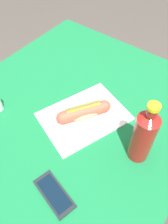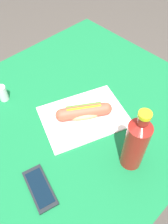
% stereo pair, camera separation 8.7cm
% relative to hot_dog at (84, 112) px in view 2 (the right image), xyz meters
% --- Properties ---
extents(ground_plane, '(6.00, 6.00, 0.00)m').
position_rel_hot_dog_xyz_m(ground_plane, '(0.01, 0.05, -0.81)').
color(ground_plane, '#47423D').
rests_on(ground_plane, ground).
extents(dining_table, '(1.02, 0.93, 0.78)m').
position_rel_hot_dog_xyz_m(dining_table, '(0.01, 0.05, -0.18)').
color(dining_table, brown).
rests_on(dining_table, ground).
extents(paper_wrapper, '(0.38, 0.32, 0.01)m').
position_rel_hot_dog_xyz_m(paper_wrapper, '(-0.00, -0.00, -0.03)').
color(paper_wrapper, silver).
rests_on(paper_wrapper, dining_table).
extents(hot_dog, '(0.19, 0.14, 0.05)m').
position_rel_hot_dog_xyz_m(hot_dog, '(0.00, 0.00, 0.00)').
color(hot_dog, '#E5BC75').
rests_on(hot_dog, paper_wrapper).
extents(cell_phone, '(0.10, 0.16, 0.01)m').
position_rel_hot_dog_xyz_m(cell_phone, '(-0.29, -0.11, -0.03)').
color(cell_phone, black).
rests_on(cell_phone, dining_table).
extents(soda_bottle, '(0.07, 0.07, 0.25)m').
position_rel_hot_dog_xyz_m(soda_bottle, '(-0.02, -0.24, 0.08)').
color(soda_bottle, maroon).
rests_on(soda_bottle, dining_table).
extents(salt_shaker, '(0.04, 0.04, 0.07)m').
position_rel_hot_dog_xyz_m(salt_shaker, '(-0.17, 0.29, 0.00)').
color(salt_shaker, silver).
rests_on(salt_shaker, dining_table).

